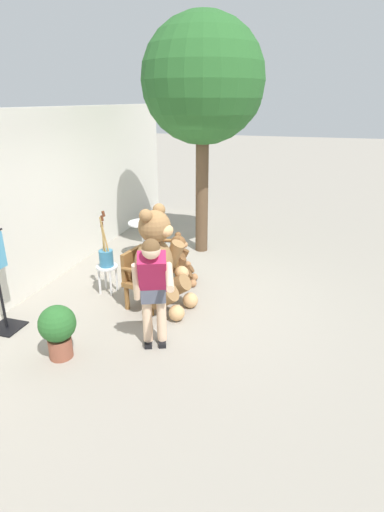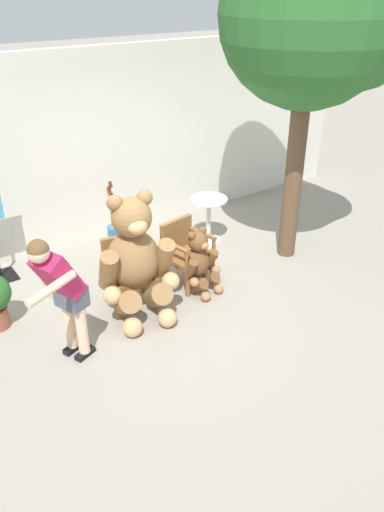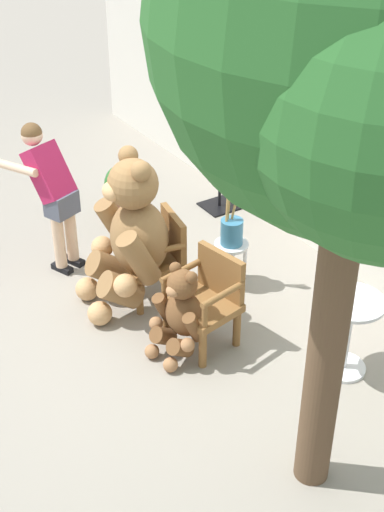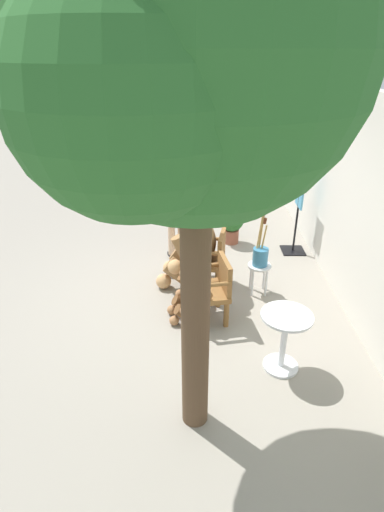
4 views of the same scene
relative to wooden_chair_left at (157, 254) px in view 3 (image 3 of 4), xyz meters
The scene contains 13 objects.
ground_plane 0.78m from the wooden_chair_left, 47.54° to the right, with size 60.00×60.00×0.00m, color gray.
back_wall 2.19m from the wooden_chair_left, 77.58° to the left, with size 10.00×0.16×2.80m, color silver.
wooden_chair_left is the anchor object (origin of this frame).
wooden_chair_right 0.85m from the wooden_chair_left, ahead, with size 0.65×0.61×0.86m.
teddy_bear_large 0.40m from the wooden_chair_left, 95.45° to the right, with size 0.95×0.95×1.55m.
teddy_bear_small 0.92m from the wooden_chair_left, 18.25° to the right, with size 0.54×0.54×0.88m.
person_visitor 1.28m from the wooden_chair_left, 150.53° to the right, with size 0.72×0.66×1.52m.
white_stool 0.75m from the wooden_chair_left, 72.98° to the left, with size 0.34×0.34×0.46m.
brush_bucket 0.76m from the wooden_chair_left, 73.22° to the left, with size 0.22×0.22×0.91m.
round_side_table 1.96m from the wooden_chair_left, 22.98° to the left, with size 0.56×0.56×0.72m.
patio_tree 3.77m from the wooden_chair_left, ahead, with size 2.33×2.22×4.33m.
potted_plant 1.58m from the wooden_chair_left, 163.67° to the left, with size 0.44×0.44×0.68m.
clothing_display_stand 1.94m from the wooden_chair_left, 127.22° to the left, with size 0.44×0.40×1.36m.
Camera 3 is at (4.58, -2.36, 4.09)m, focal length 50.00 mm.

